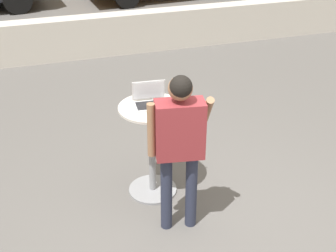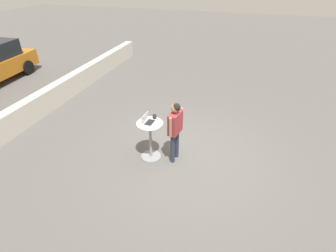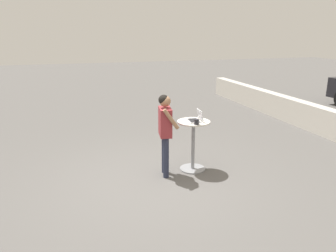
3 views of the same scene
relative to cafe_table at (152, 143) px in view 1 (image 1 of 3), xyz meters
The scene contains 6 objects.
ground_plane 1.10m from the cafe_table, 69.02° to the right, with size 50.00×50.00×0.00m, color #5B5956.
pavement_kerb 4.29m from the cafe_table, 85.57° to the left, with size 15.78×0.35×0.73m.
cafe_table is the anchor object (origin of this frame).
laptop 0.47m from the cafe_table, 85.00° to the left, with size 0.35×0.29×0.22m.
coffee_mug 0.53m from the cafe_table, ahead, with size 0.13×0.10×0.10m.
standing_person 0.74m from the cafe_table, 82.05° to the right, with size 0.60×0.33×1.60m.
Camera 1 is at (-1.41, -3.08, 3.10)m, focal length 50.00 mm.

